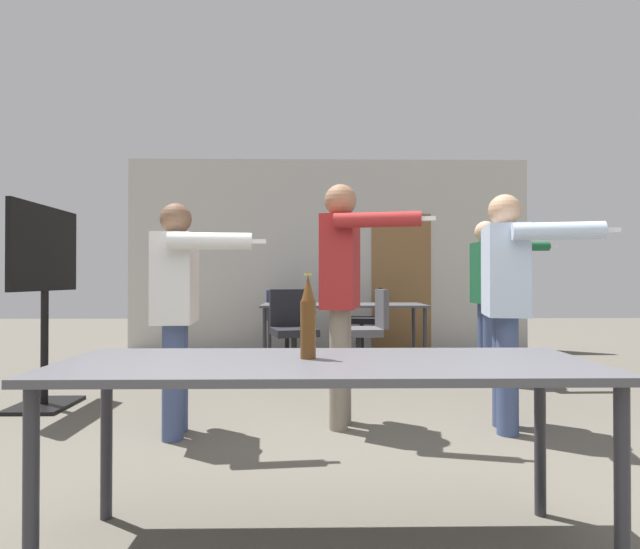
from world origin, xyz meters
name	(u,v)px	position (x,y,z in m)	size (l,w,h in m)	color
back_wall	(331,255)	(0.03, 6.09, 1.43)	(6.06, 0.12, 2.88)	beige
conference_table_near	(327,378)	(-0.20, 0.44, 0.68)	(2.06, 0.71, 0.74)	#4C4C51
conference_table_far	(343,309)	(0.14, 4.87, 0.68)	(2.07, 0.80, 0.74)	#4C4C51
tv_screen	(45,283)	(-2.48, 2.68, 1.03)	(0.44, 1.02, 1.67)	black
person_center_tall	(343,279)	(-0.03, 2.11, 1.06)	(0.76, 0.74, 1.75)	slate
person_far_watching	(507,289)	(1.12, 1.98, 0.99)	(0.74, 0.79, 1.66)	#3D4C75
person_right_polo	(178,297)	(-1.17, 1.91, 0.94)	(0.78, 0.67, 1.58)	#3D4C75
person_left_plaid	(487,283)	(1.57, 3.67, 1.02)	(0.76, 0.56, 1.67)	#3D4C75
office_chair_mid_tucked	(367,323)	(0.53, 5.55, 0.44)	(0.58, 0.52, 0.94)	black
office_chair_far_left	(365,335)	(0.33, 3.96, 0.45)	(0.57, 0.52, 0.95)	black
office_chair_near_pushed	(282,324)	(-0.69, 5.58, 0.42)	(0.57, 0.52, 0.91)	black
office_chair_side_rolled	(292,335)	(-0.47, 4.02, 0.45)	(0.57, 0.62, 0.95)	black
beer_bottle	(308,318)	(-0.27, 0.49, 0.90)	(0.06, 0.06, 0.34)	#563314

